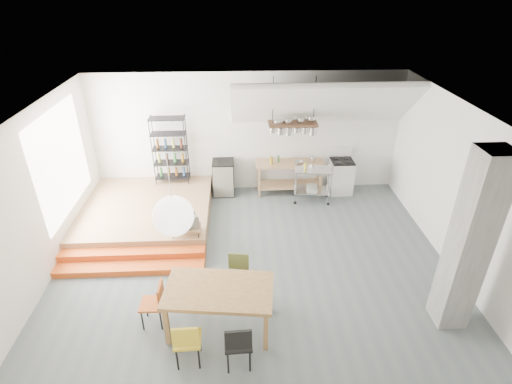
{
  "coord_description": "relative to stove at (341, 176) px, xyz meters",
  "views": [
    {
      "loc": [
        -0.27,
        -6.37,
        5.32
      ],
      "look_at": [
        0.09,
        0.8,
        1.34
      ],
      "focal_mm": 28.0,
      "sensor_mm": 36.0,
      "label": 1
    }
  ],
  "objects": [
    {
      "name": "floor",
      "position": [
        -2.5,
        -3.16,
        -0.48
      ],
      "size": [
        8.0,
        8.0,
        0.0
      ],
      "primitive_type": "plane",
      "color": "slate",
      "rests_on": "ground"
    },
    {
      "name": "wall_back",
      "position": [
        -2.5,
        0.34,
        1.12
      ],
      "size": [
        8.0,
        0.04,
        3.2
      ],
      "primitive_type": "cube",
      "color": "silver",
      "rests_on": "ground"
    },
    {
      "name": "wall_left",
      "position": [
        -6.5,
        -3.16,
        1.12
      ],
      "size": [
        0.04,
        7.0,
        3.2
      ],
      "primitive_type": "cube",
      "color": "silver",
      "rests_on": "ground"
    },
    {
      "name": "wall_right",
      "position": [
        1.5,
        -3.16,
        1.12
      ],
      "size": [
        0.04,
        7.0,
        3.2
      ],
      "primitive_type": "cube",
      "color": "silver",
      "rests_on": "ground"
    },
    {
      "name": "ceiling",
      "position": [
        -2.5,
        -3.16,
        2.72
      ],
      "size": [
        8.0,
        7.0,
        0.02
      ],
      "primitive_type": "cube",
      "color": "white",
      "rests_on": "wall_back"
    },
    {
      "name": "slope_ceiling",
      "position": [
        -0.7,
        -0.26,
        2.07
      ],
      "size": [
        4.4,
        1.44,
        1.32
      ],
      "primitive_type": "cube",
      "rotation": [
        -0.73,
        0.0,
        0.0
      ],
      "color": "white",
      "rests_on": "wall_back"
    },
    {
      "name": "window_pane",
      "position": [
        -6.48,
        -1.66,
        1.32
      ],
      "size": [
        0.02,
        2.5,
        2.2
      ],
      "primitive_type": "cube",
      "color": "white",
      "rests_on": "wall_left"
    },
    {
      "name": "platform",
      "position": [
        -5.0,
        -1.16,
        -0.28
      ],
      "size": [
        3.0,
        3.0,
        0.4
      ],
      "primitive_type": "cube",
      "color": "#98764C",
      "rests_on": "ground"
    },
    {
      "name": "step_lower",
      "position": [
        -5.0,
        -3.11,
        -0.41
      ],
      "size": [
        3.0,
        0.35,
        0.13
      ],
      "primitive_type": "cube",
      "color": "#D55219",
      "rests_on": "ground"
    },
    {
      "name": "step_upper",
      "position": [
        -5.0,
        -2.76,
        -0.35
      ],
      "size": [
        3.0,
        0.35,
        0.27
      ],
      "primitive_type": "cube",
      "color": "#D55219",
      "rests_on": "ground"
    },
    {
      "name": "concrete_column",
      "position": [
        0.8,
        -4.66,
        1.12
      ],
      "size": [
        0.5,
        0.5,
        3.2
      ],
      "primitive_type": "cube",
      "color": "slate",
      "rests_on": "ground"
    },
    {
      "name": "kitchen_counter",
      "position": [
        -1.4,
        -0.01,
        0.15
      ],
      "size": [
        1.8,
        0.6,
        0.91
      ],
      "color": "#98764C",
      "rests_on": "ground"
    },
    {
      "name": "stove",
      "position": [
        0.0,
        0.0,
        0.0
      ],
      "size": [
        0.6,
        0.6,
        1.18
      ],
      "color": "white",
      "rests_on": "ground"
    },
    {
      "name": "pot_rack",
      "position": [
        -1.37,
        -0.23,
        1.5
      ],
      "size": [
        1.2,
        0.5,
        1.43
      ],
      "color": "#432C1B",
      "rests_on": "ceiling"
    },
    {
      "name": "wire_shelving",
      "position": [
        -4.5,
        0.04,
        0.85
      ],
      "size": [
        0.88,
        0.38,
        1.8
      ],
      "color": "black",
      "rests_on": "platform"
    },
    {
      "name": "microwave_shelf",
      "position": [
        -3.9,
        -2.41,
        0.07
      ],
      "size": [
        0.6,
        0.4,
        0.16
      ],
      "color": "#98764C",
      "rests_on": "platform"
    },
    {
      "name": "paper_lantern",
      "position": [
        -3.73,
        -4.56,
        1.72
      ],
      "size": [
        0.6,
        0.6,
        0.6
      ],
      "primitive_type": "sphere",
      "color": "white",
      "rests_on": "ceiling"
    },
    {
      "name": "dining_table",
      "position": [
        -3.13,
        -4.63,
        0.26
      ],
      "size": [
        1.85,
        1.18,
        0.83
      ],
      "rotation": [
        0.0,
        0.0,
        -0.12
      ],
      "color": "brown",
      "rests_on": "ground"
    },
    {
      "name": "chair_mustard",
      "position": [
        -3.59,
        -5.37,
        0.05
      ],
      "size": [
        0.42,
        0.42,
        0.89
      ],
      "rotation": [
        0.0,
        0.0,
        3.17
      ],
      "color": "gold",
      "rests_on": "ground"
    },
    {
      "name": "chair_black",
      "position": [
        -2.83,
        -5.46,
        0.05
      ],
      "size": [
        0.43,
        0.43,
        0.9
      ],
      "rotation": [
        0.0,
        0.0,
        3.19
      ],
      "color": "black",
      "rests_on": "ground"
    },
    {
      "name": "chair_olive",
      "position": [
        -2.82,
        -3.88,
        0.04
      ],
      "size": [
        0.46,
        0.46,
        0.87
      ],
      "rotation": [
        0.0,
        0.0,
        -0.17
      ],
      "color": "#606630",
      "rests_on": "ground"
    },
    {
      "name": "chair_red",
      "position": [
        -4.2,
        -4.5,
        0.02
      ],
      "size": [
        0.39,
        0.39,
        0.84
      ],
      "rotation": [
        0.0,
        0.0,
        -1.59
      ],
      "color": "#BE531B",
      "rests_on": "ground"
    },
    {
      "name": "rolling_cart",
      "position": [
        -0.85,
        -0.46,
        0.12
      ],
      "size": [
        0.99,
        0.63,
        0.92
      ],
      "rotation": [
        0.0,
        0.0,
        -0.12
      ],
      "color": "silver",
      "rests_on": "ground"
    },
    {
      "name": "mini_fridge",
      "position": [
        -3.16,
        0.04,
        -0.0
      ],
      "size": [
        0.56,
        0.56,
        0.95
      ],
      "primitive_type": "cube",
      "color": "black",
      "rests_on": "ground"
    },
    {
      "name": "microwave",
      "position": [
        -3.9,
        -2.41,
        0.22
      ],
      "size": [
        0.57,
        0.49,
        0.26
      ],
      "primitive_type": "imported",
      "rotation": [
        0.0,
        0.0,
        0.42
      ],
      "color": "beige",
      "rests_on": "microwave_shelf"
    },
    {
      "name": "bowl",
      "position": [
        -1.17,
        -0.06,
        0.46
      ],
      "size": [
        0.27,
        0.27,
        0.05
      ],
      "primitive_type": "imported",
      "rotation": [
        0.0,
        0.0,
        0.28
      ],
      "color": "silver",
      "rests_on": "kitchen_counter"
    }
  ]
}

